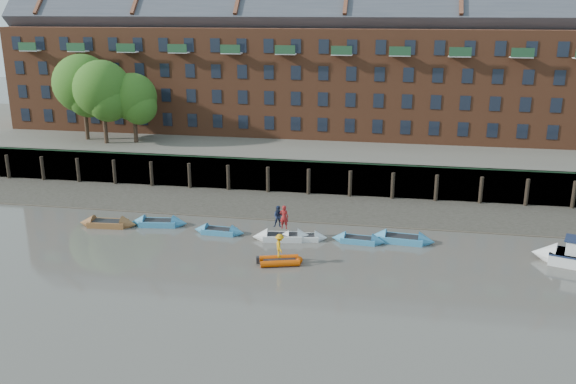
% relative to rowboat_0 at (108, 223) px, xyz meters
% --- Properties ---
extents(ground, '(220.00, 220.00, 0.00)m').
position_rel_rowboat_0_xyz_m(ground, '(17.07, -10.05, -0.25)').
color(ground, '#58534B').
rests_on(ground, ground).
extents(foreshore, '(110.00, 8.00, 0.50)m').
position_rel_rowboat_0_xyz_m(foreshore, '(17.07, 7.95, -0.25)').
color(foreshore, '#3D382F').
rests_on(foreshore, ground).
extents(mud_band, '(110.00, 1.60, 0.10)m').
position_rel_rowboat_0_xyz_m(mud_band, '(17.07, 4.55, -0.25)').
color(mud_band, '#4C4336').
rests_on(mud_band, ground).
extents(river_wall, '(110.00, 1.23, 3.30)m').
position_rel_rowboat_0_xyz_m(river_wall, '(17.07, 12.33, 1.35)').
color(river_wall, '#2D2A26').
rests_on(river_wall, ground).
extents(bank_terrace, '(110.00, 28.00, 3.20)m').
position_rel_rowboat_0_xyz_m(bank_terrace, '(17.07, 25.95, 1.35)').
color(bank_terrace, '#5E594D').
rests_on(bank_terrace, ground).
extents(apartment_terrace, '(80.60, 15.56, 20.98)m').
position_rel_rowboat_0_xyz_m(apartment_terrace, '(17.07, 26.95, 12.58)').
color(apartment_terrace, brown).
rests_on(apartment_terrace, bank_terrace).
extents(tree_cluster, '(11.76, 7.74, 9.40)m').
position_rel_rowboat_0_xyz_m(tree_cluster, '(-8.55, 17.30, 8.76)').
color(tree_cluster, '#3A281C').
rests_on(tree_cluster, bank_terrace).
extents(rowboat_0, '(4.94, 1.75, 1.41)m').
position_rel_rowboat_0_xyz_m(rowboat_0, '(0.00, 0.00, 0.00)').
color(rowboat_0, brown).
rests_on(rowboat_0, ground).
extents(rowboat_1, '(4.89, 1.95, 1.38)m').
position_rel_rowboat_0_xyz_m(rowboat_1, '(4.07, 0.93, -0.00)').
color(rowboat_1, teal).
rests_on(rowboat_1, ground).
extents(rowboat_2, '(4.23, 1.39, 1.21)m').
position_rel_rowboat_0_xyz_m(rowboat_2, '(9.56, 0.01, -0.03)').
color(rowboat_2, teal).
rests_on(rowboat_2, ground).
extents(rowboat_3, '(4.87, 2.09, 1.37)m').
position_rel_rowboat_0_xyz_m(rowboat_3, '(14.82, -0.41, -0.01)').
color(rowboat_3, silver).
rests_on(rowboat_3, ground).
extents(rowboat_4, '(4.16, 1.80, 1.17)m').
position_rel_rowboat_0_xyz_m(rowboat_4, '(16.29, -0.18, -0.04)').
color(rowboat_4, silver).
rests_on(rowboat_4, ground).
extents(rowboat_5, '(4.23, 1.52, 1.21)m').
position_rel_rowboat_0_xyz_m(rowboat_5, '(20.69, 0.09, -0.03)').
color(rowboat_5, teal).
rests_on(rowboat_5, ground).
extents(rowboat_6, '(5.09, 1.87, 1.45)m').
position_rel_rowboat_0_xyz_m(rowboat_6, '(24.00, 0.75, 0.01)').
color(rowboat_6, teal).
rests_on(rowboat_6, ground).
extents(rib_tender, '(3.13, 2.16, 0.53)m').
position_rel_rowboat_0_xyz_m(rib_tender, '(15.61, -4.97, -0.02)').
color(rib_tender, '#C74201').
rests_on(rib_tender, ground).
extents(motor_launch, '(6.41, 3.82, 2.51)m').
position_rel_rowboat_0_xyz_m(motor_launch, '(35.77, -1.42, 0.39)').
color(motor_launch, silver).
rests_on(motor_launch, ground).
extents(person_rower_a, '(0.72, 0.50, 1.89)m').
position_rel_rowboat_0_xyz_m(person_rower_a, '(14.94, -0.34, 1.62)').
color(person_rower_a, maroon).
rests_on(person_rower_a, rowboat_3).
extents(person_rower_b, '(0.93, 0.77, 1.74)m').
position_rel_rowboat_0_xyz_m(person_rower_b, '(14.46, -0.12, 1.54)').
color(person_rower_b, '#19233F').
rests_on(person_rower_b, rowboat_3).
extents(person_rib_crew, '(0.97, 1.26, 1.72)m').
position_rel_rowboat_0_xyz_m(person_rib_crew, '(15.49, -4.98, 1.11)').
color(person_rib_crew, orange).
rests_on(person_rib_crew, rib_tender).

